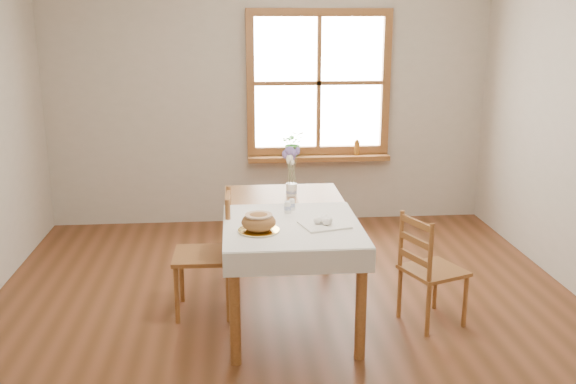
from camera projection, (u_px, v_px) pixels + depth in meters
name	position (u px, v px, depth m)	size (l,w,h in m)	color
ground	(292.00, 328.00, 4.46)	(5.00, 5.00, 0.00)	brown
room_walls	(292.00, 80.00, 4.01)	(4.60, 5.10, 2.65)	beige
window	(319.00, 83.00, 6.49)	(1.46, 0.08, 1.46)	#985D2F
window_sill	(319.00, 158.00, 6.63)	(1.46, 0.20, 0.05)	#985D2F
dining_table	(288.00, 224.00, 4.57)	(0.90, 1.60, 0.75)	#985D2F
table_linen	(292.00, 225.00, 4.25)	(0.91, 0.99, 0.01)	white
chair_left	(203.00, 253.00, 4.60)	(0.42, 0.44, 0.90)	#985D2F
chair_right	(434.00, 269.00, 4.45)	(0.37, 0.39, 0.80)	#985D2F
bread_plate	(259.00, 231.00, 4.10)	(0.26, 0.26, 0.01)	white
bread_loaf	(259.00, 220.00, 4.09)	(0.22, 0.22, 0.12)	olive
egg_napkin	(324.00, 225.00, 4.22)	(0.29, 0.25, 0.01)	white
eggs	(324.00, 220.00, 4.21)	(0.23, 0.20, 0.05)	white
salt_shaker	(288.00, 207.00, 4.49)	(0.05, 0.05, 0.09)	white
pepper_shaker	(292.00, 204.00, 4.56)	(0.05, 0.05, 0.09)	white
flower_vase	(291.00, 190.00, 4.95)	(0.08, 0.08, 0.09)	white
lavender_bouquet	(291.00, 167.00, 4.90)	(0.15, 0.15, 0.28)	#6A5597
potted_plant	(293.00, 146.00, 6.57)	(0.24, 0.26, 0.20)	#3C772F
amber_bottle	(357.00, 147.00, 6.63)	(0.06, 0.06, 0.16)	#9B5E1C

